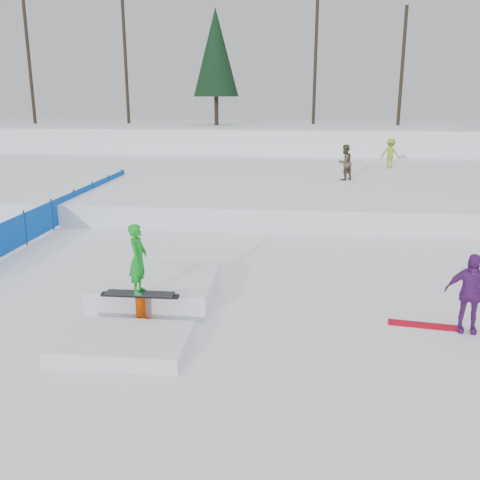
# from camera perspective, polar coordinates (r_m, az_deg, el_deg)

# --- Properties ---
(ground) EXTENTS (120.00, 120.00, 0.00)m
(ground) POSITION_cam_1_polar(r_m,az_deg,el_deg) (11.69, -3.50, -7.73)
(ground) COLOR white
(snow_berm) EXTENTS (60.00, 14.00, 2.40)m
(snow_berm) POSITION_cam_1_polar(r_m,az_deg,el_deg) (40.79, 3.48, 10.54)
(snow_berm) COLOR white
(snow_berm) RESTS_ON ground
(snow_midrise) EXTENTS (50.00, 18.00, 0.80)m
(snow_midrise) POSITION_cam_1_polar(r_m,az_deg,el_deg) (26.99, 2.07, 6.41)
(snow_midrise) COLOR white
(snow_midrise) RESTS_ON ground
(safety_fence) EXTENTS (0.05, 16.00, 1.10)m
(safety_fence) POSITION_cam_1_polar(r_m,az_deg,el_deg) (19.53, -19.39, 2.55)
(safety_fence) COLOR #0544B3
(safety_fence) RESTS_ON ground
(treeline) EXTENTS (40.24, 4.22, 10.50)m
(treeline) POSITION_cam_1_polar(r_m,az_deg,el_deg) (39.23, 13.10, 19.14)
(treeline) COLOR black
(treeline) RESTS_ON snow_berm
(walker_olive) EXTENTS (0.98, 0.97, 1.60)m
(walker_olive) POSITION_cam_1_polar(r_m,az_deg,el_deg) (24.75, 11.11, 8.13)
(walker_olive) COLOR #4B3D2C
(walker_olive) RESTS_ON snow_midrise
(walker_ygreen) EXTENTS (1.14, 0.96, 1.53)m
(walker_ygreen) POSITION_cam_1_polar(r_m,az_deg,el_deg) (29.41, 15.76, 8.88)
(walker_ygreen) COLOR olive
(walker_ygreen) RESTS_ON snow_midrise
(spectator_purple) EXTENTS (1.00, 0.54, 1.61)m
(spectator_purple) POSITION_cam_1_polar(r_m,az_deg,el_deg) (11.44, 23.29, -5.21)
(spectator_purple) COLOR #5A1F70
(spectator_purple) RESTS_ON ground
(loose_board_red) EXTENTS (1.43, 0.49, 0.03)m
(loose_board_red) POSITION_cam_1_polar(r_m,az_deg,el_deg) (11.65, 18.98, -8.60)
(loose_board_red) COLOR #AC0215
(loose_board_red) RESTS_ON ground
(jib_rail_feature) EXTENTS (2.60, 4.40, 2.11)m
(jib_rail_feature) POSITION_cam_1_polar(r_m,az_deg,el_deg) (11.70, -9.74, -6.31)
(jib_rail_feature) COLOR white
(jib_rail_feature) RESTS_ON ground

